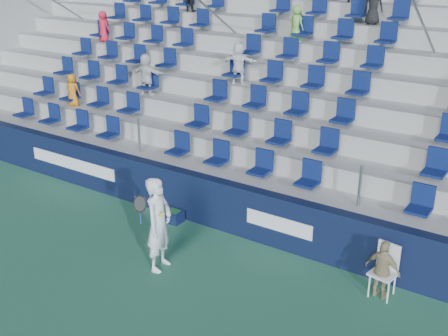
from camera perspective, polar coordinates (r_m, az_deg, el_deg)
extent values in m
plane|color=#2F6E4F|center=(11.21, -9.11, -12.31)|extent=(70.00, 70.00, 0.00)
cube|color=#0E1633|center=(13.05, 0.13, -3.85)|extent=(24.00, 0.30, 1.20)
cube|color=white|center=(16.06, -15.17, 0.42)|extent=(3.20, 0.02, 0.34)
cube|color=white|center=(12.23, 5.58, -5.70)|extent=(1.60, 0.02, 0.34)
cube|color=#A5A5A0|center=(13.49, 1.50, -2.99)|extent=(24.00, 0.85, 1.20)
cube|color=#A5A5A0|center=(14.05, 3.38, -0.86)|extent=(24.00, 0.85, 1.70)
cube|color=#A5A5A0|center=(14.65, 5.11, 1.09)|extent=(24.00, 0.85, 2.20)
cube|color=#A5A5A0|center=(15.28, 6.70, 2.88)|extent=(24.00, 0.85, 2.70)
cube|color=#A5A5A0|center=(15.93, 8.17, 4.53)|extent=(24.00, 0.85, 3.20)
cube|color=#A5A5A0|center=(16.60, 9.52, 6.05)|extent=(24.00, 0.85, 3.70)
cube|color=#A5A5A0|center=(17.30, 10.78, 7.44)|extent=(24.00, 0.85, 4.20)
cube|color=#A5A5A0|center=(18.00, 11.95, 8.72)|extent=(24.00, 0.85, 4.70)
cube|color=#A5A5A0|center=(18.73, 13.03, 9.90)|extent=(24.00, 0.85, 5.20)
cube|color=#A5A5A0|center=(19.26, 13.92, 11.65)|extent=(24.00, 0.50, 6.20)
cube|color=#A5A5A0|center=(23.28, -19.35, 11.44)|extent=(0.30, 7.65, 5.20)
cube|color=#0D1B50|center=(13.12, 1.54, 0.79)|extent=(16.05, 0.50, 0.70)
cube|color=#0D1B50|center=(13.64, 3.49, 3.80)|extent=(16.05, 0.50, 0.70)
cube|color=#0D1B50|center=(14.21, 5.30, 6.58)|extent=(16.05, 0.50, 0.70)
cube|color=#0D1B50|center=(14.83, 6.98, 9.12)|extent=(16.05, 0.50, 0.70)
cube|color=#0D1B50|center=(15.48, 8.55, 11.45)|extent=(16.05, 0.50, 0.70)
cube|color=#0D1B50|center=(16.17, 10.01, 13.58)|extent=(16.05, 0.50, 0.70)
cube|color=#0D1B50|center=(16.89, 11.37, 15.52)|extent=(16.05, 0.50, 0.70)
cylinder|color=gray|center=(16.87, -0.81, 15.23)|extent=(0.06, 7.68, 4.55)
cylinder|color=gray|center=(14.34, 19.83, 12.91)|extent=(0.06, 7.68, 4.55)
cylinder|color=gray|center=(21.47, -16.48, 15.74)|extent=(0.06, 7.68, 4.55)
imported|color=silver|center=(16.52, -7.87, 9.43)|extent=(1.13, 0.47, 1.19)
imported|color=white|center=(15.54, 1.51, 10.64)|extent=(1.10, 0.59, 1.13)
imported|color=black|center=(16.43, 14.95, 15.68)|extent=(0.58, 0.45, 1.04)
imported|color=#C66E17|center=(17.63, -15.13, 7.65)|extent=(0.54, 0.41, 0.98)
imported|color=red|center=(19.88, -12.16, 13.86)|extent=(0.53, 0.37, 1.02)
imported|color=#70B347|center=(16.45, 7.37, 14.38)|extent=(0.57, 0.46, 1.00)
imported|color=white|center=(11.42, -6.64, -5.68)|extent=(0.61, 0.81, 2.00)
cylinder|color=navy|center=(11.32, -8.47, -5.01)|extent=(0.03, 0.03, 0.28)
torus|color=black|center=(11.20, -8.55, -3.63)|extent=(0.30, 0.17, 0.28)
plane|color=#262626|center=(11.20, -8.55, -3.63)|extent=(0.30, 0.16, 0.29)
sphere|color=#CAD631|center=(10.99, -6.39, -4.87)|extent=(0.07, 0.07, 0.07)
sphere|color=#CAD631|center=(11.02, -6.20, -4.62)|extent=(0.07, 0.07, 0.07)
cube|color=white|center=(11.13, 15.86, -10.31)|extent=(0.52, 0.52, 0.04)
cube|color=white|center=(11.17, 16.37, -8.57)|extent=(0.45, 0.12, 0.56)
cylinder|color=white|center=(11.15, 14.51, -11.59)|extent=(0.03, 0.03, 0.45)
cylinder|color=white|center=(11.06, 16.32, -12.07)|extent=(0.03, 0.03, 0.45)
cylinder|color=white|center=(11.45, 15.16, -10.71)|extent=(0.03, 0.03, 0.45)
cylinder|color=white|center=(11.36, 16.93, -11.18)|extent=(0.03, 0.03, 0.45)
imported|color=tan|center=(11.03, 15.83, -9.93)|extent=(0.72, 0.37, 1.17)
cube|color=#0F1839|center=(13.66, -5.32, -4.87)|extent=(0.53, 0.35, 0.29)
cube|color=#1E662D|center=(13.63, -5.33, -4.62)|extent=(0.43, 0.25, 0.17)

